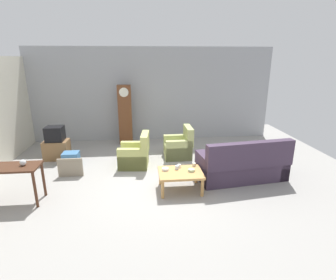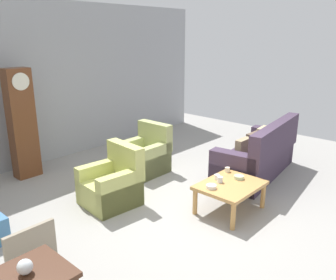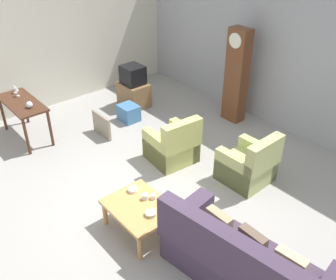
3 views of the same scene
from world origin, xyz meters
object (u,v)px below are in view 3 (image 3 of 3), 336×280
Objects in this scene: coffee_table_wood at (140,209)px; armchair_olive_near at (173,146)px; framed_picture_leaning at (102,125)px; storage_box_blue at (129,113)px; tv_stand_cabinet at (134,94)px; tv_crt at (133,75)px; couch_floral at (244,265)px; console_table_dark at (23,107)px; glass_dome_cloche at (29,105)px; wine_glass_mid at (17,90)px; cup_cream_tall at (172,208)px; bowl_shallow_green at (150,214)px; armchair_olive_far at (248,166)px; cup_blue_rimmed at (145,197)px; grandfather_clock at (237,76)px; wine_glass_tall at (14,87)px; bowl_white_stacked at (133,190)px; cup_white_porcelain at (153,196)px.

armchair_olive_near is at bearing 124.19° from coffee_table_wood.
framed_picture_leaning is 0.81m from storage_box_blue.
tv_crt is at bearing 0.00° from tv_stand_cabinet.
console_table_dark is at bearing -173.57° from couch_floral.
glass_dome_cloche reaches higher than tv_stand_cabinet.
glass_dome_cloche is at bearing -1.78° from wine_glass_mid.
armchair_olive_near is 11.51× the size of cup_cream_tall.
bowl_shallow_green is 4.07m from wine_glass_mid.
armchair_olive_far is at bearing 127.85° from couch_floral.
glass_dome_cloche is 3.15m from cup_blue_rimmed.
coffee_table_wood is at bearing -66.80° from cup_blue_rimmed.
grandfather_clock is (-1.37, 3.54, 0.62)m from coffee_table_wood.
wine_glass_tall reaches higher than coffee_table_wood.
framed_picture_leaning is at bearing 166.87° from cup_cream_tall.
grandfather_clock is 4.42m from wine_glass_mid.
cup_cream_tall is at bearing 67.40° from bowl_shallow_green.
wine_glass_mid reaches higher than bowl_white_stacked.
grandfather_clock reaches higher than bowl_shallow_green.
grandfather_clock reaches higher than cup_cream_tall.
bowl_shallow_green is at bearing -90.53° from armchair_olive_far.
console_table_dark is 1.55m from framed_picture_leaning.
console_table_dark is 16.26× the size of cup_cream_tall.
armchair_olive_far is at bearing 81.93° from cup_white_porcelain.
wine_glass_tall is (-0.46, 0.06, 0.24)m from console_table_dark.
couch_floral is 27.27× the size of cup_white_porcelain.
console_table_dark is (-3.78, -2.25, 0.37)m from armchair_olive_far.
cup_cream_tall reaches higher than coffee_table_wood.
tv_stand_cabinet is at bearing 118.06° from framed_picture_leaning.
cup_blue_rimmed reaches higher than cup_cream_tall.
wine_glass_mid is at bearing -175.56° from cup_blue_rimmed.
armchair_olive_far is at bearing 73.27° from bowl_white_stacked.
couch_floral reaches higher than cup_cream_tall.
wine_glass_mid is (-1.18, -1.13, 0.70)m from framed_picture_leaning.
cup_blue_rimmed is at bearing -30.80° from storage_box_blue.
console_table_dark reaches higher than cup_cream_tall.
tv_stand_cabinet is (-1.94, -1.26, -0.73)m from grandfather_clock.
bowl_white_stacked is at bearing 168.75° from bowl_shallow_green.
cup_white_porcelain is (0.00, 0.24, 0.10)m from coffee_table_wood.
armchair_olive_near is at bearing -8.92° from storage_box_blue.
glass_dome_cloche is 1.40× the size of cup_blue_rimmed.
glass_dome_cloche is 0.63× the size of wine_glass_tall.
armchair_olive_near is at bearing 33.84° from console_table_dark.
armchair_olive_far is at bearing -42.31° from grandfather_clock.
cup_blue_rimmed reaches higher than storage_box_blue.
armchair_olive_near is 1.35× the size of tv_stand_cabinet.
framed_picture_leaning is 2.73m from cup_white_porcelain.
cup_blue_rimmed is at bearing -68.98° from grandfather_clock.
bowl_shallow_green is at bearing -32.76° from tv_crt.
coffee_table_wood is 3.54m from console_table_dark.
console_table_dark is 3.78m from bowl_shallow_green.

